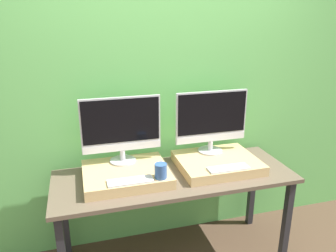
{
  "coord_description": "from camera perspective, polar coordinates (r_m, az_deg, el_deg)",
  "views": [
    {
      "loc": [
        -0.64,
        -1.77,
        1.87
      ],
      "look_at": [
        0.0,
        0.51,
        1.08
      ],
      "focal_mm": 35.0,
      "sensor_mm": 36.0,
      "label": 1
    }
  ],
  "objects": [
    {
      "name": "wall_back",
      "position": [
        2.63,
        -1.27,
        6.01
      ],
      "size": [
        8.0,
        0.04,
        2.6
      ],
      "color": "#66B75B",
      "rests_on": "ground_plane"
    },
    {
      "name": "mug",
      "position": [
        2.23,
        -1.28,
        -7.83
      ],
      "size": [
        0.08,
        0.08,
        0.1
      ],
      "color": "#335693",
      "rests_on": "wooden_riser_left"
    },
    {
      "name": "workbench",
      "position": [
        2.5,
        1.16,
        -10.13
      ],
      "size": [
        1.77,
        0.65,
        0.75
      ],
      "color": "brown",
      "rests_on": "ground_plane"
    },
    {
      "name": "wooden_riser_left",
      "position": [
        2.41,
        -7.31,
        -8.3
      ],
      "size": [
        0.61,
        0.51,
        0.07
      ],
      "color": "tan",
      "rests_on": "workbench"
    },
    {
      "name": "keyboard_right",
      "position": [
        2.41,
        10.46,
        -7.2
      ],
      "size": [
        0.3,
        0.1,
        0.01
      ],
      "color": "silver",
      "rests_on": "wooden_riser_right"
    },
    {
      "name": "monitor_left",
      "position": [
        2.42,
        -8.13,
        -0.25
      ],
      "size": [
        0.59,
        0.2,
        0.5
      ],
      "color": "#B2B2B7",
      "rests_on": "wooden_riser_left"
    },
    {
      "name": "keyboard_left",
      "position": [
        2.22,
        -6.58,
        -9.47
      ],
      "size": [
        0.3,
        0.1,
        0.01
      ],
      "color": "silver",
      "rests_on": "wooden_riser_left"
    },
    {
      "name": "wooden_riser_right",
      "position": [
        2.59,
        8.54,
        -6.33
      ],
      "size": [
        0.61,
        0.51,
        0.07
      ],
      "color": "tan",
      "rests_on": "workbench"
    },
    {
      "name": "monitor_right",
      "position": [
        2.6,
        7.58,
        1.14
      ],
      "size": [
        0.59,
        0.2,
        0.5
      ],
      "color": "#B2B2B7",
      "rests_on": "wooden_riser_right"
    }
  ]
}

